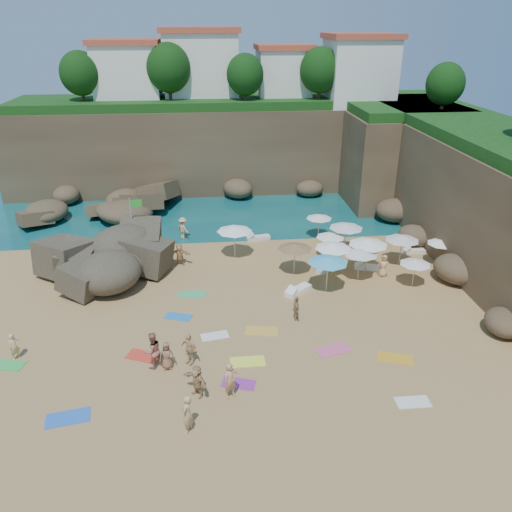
{
  "coord_description": "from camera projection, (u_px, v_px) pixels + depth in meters",
  "views": [
    {
      "loc": [
        -0.85,
        -25.42,
        15.45
      ],
      "look_at": [
        2.0,
        3.0,
        2.0
      ],
      "focal_mm": 35.0,
      "sensor_mm": 36.0,
      "label": 1
    }
  ],
  "objects": [
    {
      "name": "towel_0",
      "position": [
        68.0,
        418.0,
        21.44
      ],
      "size": [
        1.98,
        1.24,
        0.03
      ],
      "primitive_type": "cube",
      "rotation": [
        0.0,
        0.0,
        0.18
      ],
      "color": "blue",
      "rests_on": "ground"
    },
    {
      "name": "towel_8",
      "position": [
        178.0,
        317.0,
        28.78
      ],
      "size": [
        1.7,
        1.22,
        0.03
      ],
      "primitive_type": "cube",
      "rotation": [
        0.0,
        0.0,
        -0.33
      ],
      "color": "#2376BC",
      "rests_on": "ground"
    },
    {
      "name": "parasol_5",
      "position": [
        234.0,
        229.0,
        35.23
      ],
      "size": [
        2.52,
        2.52,
        2.38
      ],
      "color": "silver",
      "rests_on": "ground"
    },
    {
      "name": "towel_6",
      "position": [
        239.0,
        383.0,
        23.47
      ],
      "size": [
        1.74,
        1.23,
        0.03
      ],
      "primitive_type": "cube",
      "rotation": [
        0.0,
        0.0,
        -0.31
      ],
      "color": "purple",
      "rests_on": "ground"
    },
    {
      "name": "person_lie_4",
      "position": [
        231.0,
        393.0,
        22.58
      ],
      "size": [
        1.42,
        1.86,
        0.42
      ],
      "primitive_type": "imported",
      "rotation": [
        0.0,
        0.0,
        0.51
      ],
      "color": "tan",
      "rests_on": "ground"
    },
    {
      "name": "towel_11",
      "position": [
        192.0,
        294.0,
        31.16
      ],
      "size": [
        1.76,
        0.98,
        0.03
      ],
      "primitive_type": "cube",
      "rotation": [
        0.0,
        0.0,
        -0.08
      ],
      "color": "#34B86D",
      "rests_on": "ground"
    },
    {
      "name": "parasol_9",
      "position": [
        333.0,
        246.0,
        32.72
      ],
      "size": [
        2.44,
        2.44,
        2.3
      ],
      "color": "silver",
      "rests_on": "ground"
    },
    {
      "name": "person_stand_5",
      "position": [
        180.0,
        254.0,
        34.62
      ],
      "size": [
        1.52,
        0.52,
        1.61
      ],
      "primitive_type": "imported",
      "rotation": [
        0.0,
        0.0,
        -0.06
      ],
      "color": "tan",
      "rests_on": "ground"
    },
    {
      "name": "ground",
      "position": [
        228.0,
        309.0,
        29.54
      ],
      "size": [
        120.0,
        120.0,
        0.0
      ],
      "primitive_type": "plane",
      "color": "tan",
      "rests_on": "ground"
    },
    {
      "name": "towel_7",
      "position": [
        144.0,
        356.0,
        25.38
      ],
      "size": [
        1.96,
        1.5,
        0.03
      ],
      "primitive_type": "cube",
      "rotation": [
        0.0,
        0.0,
        -0.4
      ],
      "color": "red",
      "rests_on": "ground"
    },
    {
      "name": "person_stand_4",
      "position": [
        383.0,
        266.0,
        33.06
      ],
      "size": [
        0.88,
        0.72,
        1.57
      ],
      "primitive_type": "imported",
      "rotation": [
        0.0,
        0.0,
        -0.47
      ],
      "color": "tan",
      "rests_on": "ground"
    },
    {
      "name": "parasol_1",
      "position": [
        330.0,
        235.0,
        35.26
      ],
      "size": [
        2.02,
        2.02,
        1.91
      ],
      "color": "silver",
      "rests_on": "ground"
    },
    {
      "name": "parasol_7",
      "position": [
        346.0,
        226.0,
        35.92
      ],
      "size": [
        2.45,
        2.45,
        2.31
      ],
      "color": "silver",
      "rests_on": "ground"
    },
    {
      "name": "parasol_8",
      "position": [
        368.0,
        242.0,
        32.95
      ],
      "size": [
        2.59,
        2.59,
        2.45
      ],
      "color": "silver",
      "rests_on": "ground"
    },
    {
      "name": "parasol_11",
      "position": [
        415.0,
        262.0,
        31.45
      ],
      "size": [
        1.96,
        1.96,
        1.86
      ],
      "color": "silver",
      "rests_on": "ground"
    },
    {
      "name": "person_lie_1",
      "position": [
        190.0,
        360.0,
        24.81
      ],
      "size": [
        1.84,
        1.92,
        0.41
      ],
      "primitive_type": "imported",
      "rotation": [
        0.0,
        0.0,
        -0.71
      ],
      "color": "#E1B680",
      "rests_on": "ground"
    },
    {
      "name": "parasol_6",
      "position": [
        295.0,
        246.0,
        32.91
      ],
      "size": [
        2.31,
        2.31,
        2.18
      ],
      "color": "silver",
      "rests_on": "ground"
    },
    {
      "name": "person_stand_6",
      "position": [
        187.0,
        414.0,
        20.41
      ],
      "size": [
        0.67,
        0.78,
        1.81
      ],
      "primitive_type": "imported",
      "rotation": [
        0.0,
        0.0,
        4.27
      ],
      "color": "tan",
      "rests_on": "ground"
    },
    {
      "name": "person_stand_3",
      "position": [
        296.0,
        309.0,
        28.18
      ],
      "size": [
        0.37,
        0.89,
        1.51
      ],
      "primitive_type": "imported",
      "rotation": [
        0.0,
        0.0,
        1.57
      ],
      "color": "#A38051",
      "rests_on": "ground"
    },
    {
      "name": "towel_10",
      "position": [
        395.0,
        358.0,
        25.24
      ],
      "size": [
        1.97,
        1.45,
        0.03
      ],
      "primitive_type": "cube",
      "rotation": [
        0.0,
        0.0,
        -0.36
      ],
      "color": "gold",
      "rests_on": "ground"
    },
    {
      "name": "towel_5",
      "position": [
        215.0,
        336.0,
        27.03
      ],
      "size": [
        1.59,
        0.99,
        0.03
      ],
      "primitive_type": "cube",
      "rotation": [
        0.0,
        0.0,
        0.18
      ],
      "color": "white",
      "rests_on": "ground"
    },
    {
      "name": "lounger_2",
      "position": [
        350.0,
        249.0,
        37.14
      ],
      "size": [
        1.63,
        0.74,
        0.25
      ],
      "primitive_type": "cube",
      "rotation": [
        0.0,
        0.0,
        -0.14
      ],
      "color": "white",
      "rests_on": "ground"
    },
    {
      "name": "cliff_right",
      "position": [
        478.0,
        193.0,
        36.76
      ],
      "size": [
        8.0,
        30.0,
        8.0
      ],
      "primitive_type": "cube",
      "color": "brown",
      "rests_on": "ground"
    },
    {
      "name": "person_lie_3",
      "position": [
        198.0,
        391.0,
        22.68
      ],
      "size": [
        2.15,
        2.14,
        0.42
      ],
      "primitive_type": "imported",
      "rotation": [
        0.0,
        0.0,
        -0.85
      ],
      "color": "tan",
      "rests_on": "ground"
    },
    {
      "name": "towel_3",
      "position": [
        7.0,
        365.0,
        24.73
      ],
      "size": [
        1.85,
        1.25,
        0.03
      ],
      "primitive_type": "cube",
      "rotation": [
        0.0,
        0.0,
        -0.26
      ],
      "color": "green",
      "rests_on": "ground"
    },
    {
      "name": "lounger_1",
      "position": [
        258.0,
        238.0,
        38.97
      ],
      "size": [
        1.89,
        0.92,
        0.28
      ],
      "primitive_type": "cube",
      "rotation": [
        0.0,
        0.0,
        0.18
      ],
      "color": "silver",
      "rests_on": "ground"
    },
    {
      "name": "cliff_corner",
      "position": [
        395.0,
        155.0,
        47.38
      ],
      "size": [
        10.0,
        12.0,
        8.0
      ],
      "primitive_type": "cube",
      "color": "brown",
      "rests_on": "ground"
    },
    {
      "name": "towel_12",
      "position": [
        262.0,
        331.0,
        27.45
      ],
      "size": [
        1.94,
        1.21,
        0.03
      ],
      "primitive_type": "cube",
      "rotation": [
        0.0,
        0.0,
        -0.17
      ],
      "color": "gold",
      "rests_on": "ground"
    },
    {
      "name": "towel_4",
      "position": [
        248.0,
        362.0,
        24.98
      ],
      "size": [
        1.75,
        0.88,
        0.03
      ],
      "primitive_type": "cube",
      "rotation": [
        0.0,
        0.0,
        0.01
      ],
      "color": "#F3FF43",
      "rests_on": "ground"
    },
    {
      "name": "towel_13",
      "position": [
        413.0,
        402.0,
        22.33
      ],
      "size": [
        1.54,
        0.78,
        0.03
      ],
      "primitive_type": "cube",
      "rotation": [
        0.0,
        0.0,
        -0.01
      ],
      "color": "white",
      "rests_on": "ground"
    },
    {
      "name": "parasol_3",
      "position": [
        360.0,
        252.0,
        32.17
      ],
      "size": [
        2.31,
        2.31,
        2.19
      ],
      "color": "silver",
      "rests_on": "ground"
    },
    {
      "name": "parasol_2",
      "position": [
        402.0,
        238.0,
        34.17
      ],
      "size": [
        2.33,
        2.33,
        2.2
      ],
      "color": "silver",
      "rests_on": "ground"
    },
    {
      "name": "lounger_0",
      "position": [
        328.0,
        268.0,
        34.17
      ],
      "size": [
        1.89,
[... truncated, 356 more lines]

